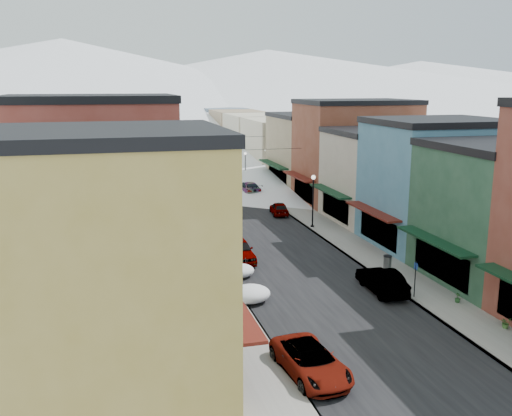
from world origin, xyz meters
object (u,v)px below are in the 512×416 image
car_dark_hatch (219,240)px  streetlamp_near (313,194)px  car_green_sedan (382,280)px  car_silver_sedan (238,250)px  trash_can (387,262)px  car_white_suv (311,361)px

car_dark_hatch → streetlamp_near: streetlamp_near is taller
car_dark_hatch → streetlamp_near: bearing=29.0°
car_dark_hatch → car_green_sedan: (8.28, -12.15, 0.01)m
car_silver_sedan → car_green_sedan: size_ratio=1.05×
trash_can → streetlamp_near: streetlamp_near is taller
car_white_suv → streetlamp_near: (9.69, 25.82, 2.50)m
car_green_sedan → trash_can: size_ratio=4.69×
car_green_sedan → streetlamp_near: (1.50, 16.82, 2.42)m
car_white_suv → trash_can: size_ratio=5.02×
car_white_suv → car_dark_hatch: (-0.09, 21.16, 0.06)m
car_dark_hatch → car_silver_sedan: bearing=-72.6°
trash_can → car_silver_sedan: bearing=151.9°
car_white_suv → car_green_sedan: car_green_sedan is taller
trash_can → car_green_sedan: bearing=-122.4°
car_silver_sedan → trash_can: size_ratio=4.92×
car_dark_hatch → car_green_sedan: 14.71m
car_white_suv → trash_can: 16.48m
car_white_suv → streetlamp_near: streetlamp_near is taller
car_white_suv → car_dark_hatch: size_ratio=1.09×
car_white_suv → streetlamp_near: 27.70m
trash_can → streetlamp_near: 13.42m
car_dark_hatch → trash_can: size_ratio=4.61×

